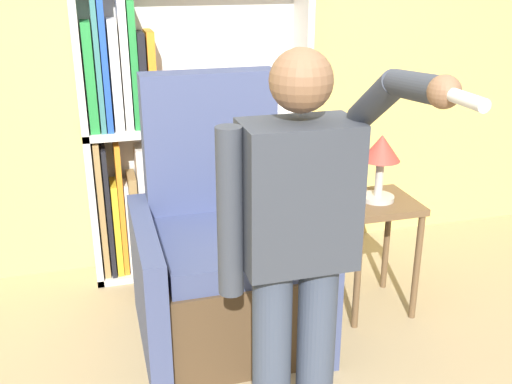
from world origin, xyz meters
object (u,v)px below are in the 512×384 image
bookcase (166,131)px  side_table (376,223)px  person_standing (298,243)px  armchair (224,260)px  table_lamp (381,155)px

bookcase → side_table: size_ratio=2.84×
person_standing → armchair: bearing=95.0°
person_standing → table_lamp: 1.17m
armchair → person_standing: 1.03m
bookcase → side_table: bookcase is taller
bookcase → person_standing: (0.25, -1.67, 0.00)m
table_lamp → bookcase: bearing=142.5°
table_lamp → armchair: bearing=179.3°
bookcase → table_lamp: bookcase is taller
person_standing → side_table: bearing=48.7°
bookcase → table_lamp: size_ratio=5.13×
bookcase → armchair: (0.17, -0.77, -0.50)m
armchair → side_table: 0.86m
bookcase → table_lamp: 1.29m
armchair → person_standing: (0.08, -0.89, 0.50)m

